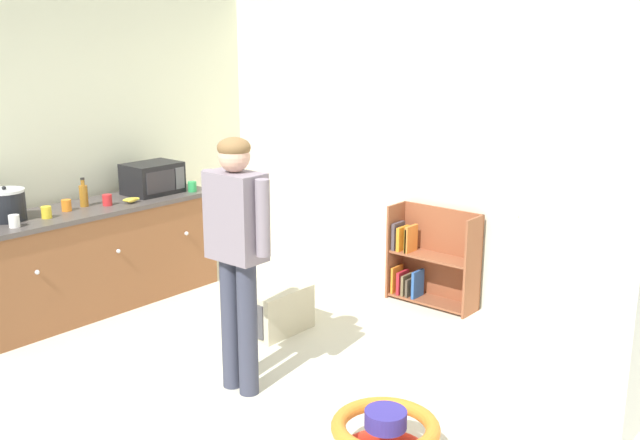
# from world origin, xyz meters

# --- Properties ---
(ground_plane) EXTENTS (12.00, 12.00, 0.00)m
(ground_plane) POSITION_xyz_m (0.00, 0.00, 0.00)
(ground_plane) COLOR beige
(ground_plane) RESTS_ON ground
(back_wall) EXTENTS (5.20, 0.06, 2.70)m
(back_wall) POSITION_xyz_m (0.00, 2.33, 1.35)
(back_wall) COLOR beige
(back_wall) RESTS_ON ground
(left_side_wall) EXTENTS (0.06, 2.99, 2.70)m
(left_side_wall) POSITION_xyz_m (-2.63, 0.80, 1.35)
(left_side_wall) COLOR silver
(left_side_wall) RESTS_ON ground
(kitchen_counter) EXTENTS (0.65, 2.21, 0.90)m
(kitchen_counter) POSITION_xyz_m (-2.20, 0.20, 0.45)
(kitchen_counter) COLOR brown
(kitchen_counter) RESTS_ON ground
(refrigerator) EXTENTS (0.73, 0.68, 1.78)m
(refrigerator) POSITION_xyz_m (1.73, 1.08, 0.89)
(refrigerator) COLOR white
(refrigerator) RESTS_ON ground
(bookshelf) EXTENTS (0.80, 0.28, 0.85)m
(bookshelf) POSITION_xyz_m (-0.07, 2.15, 0.37)
(bookshelf) COLOR brown
(bookshelf) RESTS_ON ground
(standing_person) EXTENTS (0.57, 0.22, 1.70)m
(standing_person) POSITION_xyz_m (-0.14, -0.08, 1.03)
(standing_person) COLOR #383C4F
(standing_person) RESTS_ON ground
(baby_walker) EXTENTS (0.60, 0.60, 0.32)m
(baby_walker) POSITION_xyz_m (1.10, -0.16, 0.16)
(baby_walker) COLOR red
(baby_walker) RESTS_ON ground
(pet_carrier) EXTENTS (0.42, 0.55, 0.36)m
(pet_carrier) POSITION_xyz_m (-0.67, 0.79, 0.18)
(pet_carrier) COLOR beige
(pet_carrier) RESTS_ON ground
(microwave) EXTENTS (0.37, 0.48, 0.28)m
(microwave) POSITION_xyz_m (-2.22, 0.84, 1.04)
(microwave) COLOR black
(microwave) RESTS_ON kitchen_counter
(crock_pot) EXTENTS (0.30, 0.30, 0.27)m
(crock_pot) POSITION_xyz_m (-2.28, -0.52, 1.02)
(crock_pot) COLOR black
(crock_pot) RESTS_ON kitchen_counter
(banana_bunch) EXTENTS (0.12, 0.16, 0.04)m
(banana_bunch) POSITION_xyz_m (-2.04, 0.48, 0.93)
(banana_bunch) COLOR #D9D53F
(banana_bunch) RESTS_ON kitchen_counter
(amber_bottle) EXTENTS (0.07, 0.07, 0.25)m
(amber_bottle) POSITION_xyz_m (-2.23, 0.14, 1.00)
(amber_bottle) COLOR #9E661E
(amber_bottle) RESTS_ON kitchen_counter
(orange_cup) EXTENTS (0.08, 0.08, 0.09)m
(orange_cup) POSITION_xyz_m (-2.20, -0.05, 0.95)
(orange_cup) COLOR orange
(orange_cup) RESTS_ON kitchen_counter
(white_cup) EXTENTS (0.08, 0.08, 0.09)m
(white_cup) POSITION_xyz_m (-2.04, -0.58, 0.95)
(white_cup) COLOR white
(white_cup) RESTS_ON kitchen_counter
(yellow_cup) EXTENTS (0.08, 0.08, 0.09)m
(yellow_cup) POSITION_xyz_m (-2.11, -0.28, 0.95)
(yellow_cup) COLOR yellow
(yellow_cup) RESTS_ON kitchen_counter
(red_cup) EXTENTS (0.08, 0.08, 0.09)m
(red_cup) POSITION_xyz_m (-2.12, 0.28, 0.95)
(red_cup) COLOR red
(red_cup) RESTS_ON kitchen_counter
(green_cup) EXTENTS (0.08, 0.08, 0.09)m
(green_cup) POSITION_xyz_m (-2.00, 1.11, 0.95)
(green_cup) COLOR green
(green_cup) RESTS_ON kitchen_counter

